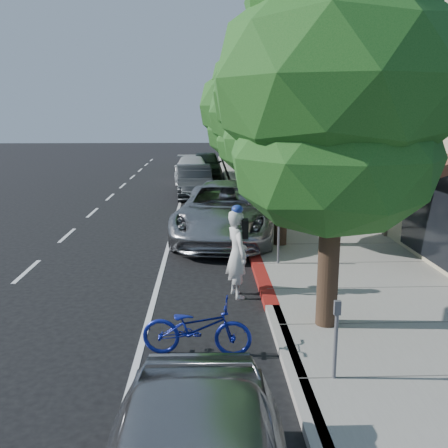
{
  "coord_description": "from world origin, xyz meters",
  "views": [
    {
      "loc": [
        -1.41,
        -10.92,
        4.15
      ],
      "look_at": [
        -0.94,
        1.57,
        1.35
      ],
      "focal_mm": 40.0,
      "sensor_mm": 36.0,
      "label": 1
    }
  ],
  "objects_px": {
    "street_tree_2": "(261,115)",
    "street_tree_4": "(240,109)",
    "silver_suv": "(226,211)",
    "dark_suv_far": "(206,165)",
    "bicycle": "(197,328)",
    "street_tree_5": "(235,114)",
    "cyclist": "(237,254)",
    "street_tree_1": "(284,97)",
    "street_tree_3": "(248,108)",
    "dark_sedan": "(194,181)",
    "white_pickup": "(192,170)",
    "pedestrian": "(310,203)",
    "street_tree_0": "(337,88)"
  },
  "relations": [
    {
      "from": "street_tree_3",
      "to": "dark_suv_far",
      "type": "distance_m",
      "value": 6.92
    },
    {
      "from": "dark_suv_far",
      "to": "cyclist",
      "type": "bearing_deg",
      "value": -88.75
    },
    {
      "from": "street_tree_2",
      "to": "street_tree_5",
      "type": "distance_m",
      "value": 18.0
    },
    {
      "from": "bicycle",
      "to": "street_tree_1",
      "type": "bearing_deg",
      "value": -13.95
    },
    {
      "from": "street_tree_2",
      "to": "dark_sedan",
      "type": "relative_size",
      "value": 1.39
    },
    {
      "from": "street_tree_2",
      "to": "street_tree_1",
      "type": "bearing_deg",
      "value": -90.0
    },
    {
      "from": "bicycle",
      "to": "street_tree_3",
      "type": "bearing_deg",
      "value": -1.58
    },
    {
      "from": "cyclist",
      "to": "silver_suv",
      "type": "xyz_separation_m",
      "value": [
        -0.02,
        5.54,
        -0.08
      ]
    },
    {
      "from": "street_tree_0",
      "to": "cyclist",
      "type": "xyz_separation_m",
      "value": [
        -1.6,
        1.96,
        -3.56
      ]
    },
    {
      "from": "bicycle",
      "to": "dark_suv_far",
      "type": "height_order",
      "value": "dark_suv_far"
    },
    {
      "from": "street_tree_4",
      "to": "white_pickup",
      "type": "height_order",
      "value": "street_tree_4"
    },
    {
      "from": "street_tree_0",
      "to": "silver_suv",
      "type": "height_order",
      "value": "street_tree_0"
    },
    {
      "from": "street_tree_4",
      "to": "street_tree_5",
      "type": "distance_m",
      "value": 6.01
    },
    {
      "from": "dark_sedan",
      "to": "white_pickup",
      "type": "bearing_deg",
      "value": 88.53
    },
    {
      "from": "street_tree_4",
      "to": "cyclist",
      "type": "relative_size",
      "value": 3.51
    },
    {
      "from": "silver_suv",
      "to": "dark_sedan",
      "type": "distance_m",
      "value": 8.42
    },
    {
      "from": "street_tree_0",
      "to": "bicycle",
      "type": "xyz_separation_m",
      "value": [
        -2.48,
        -0.86,
        -4.07
      ]
    },
    {
      "from": "silver_suv",
      "to": "dark_suv_far",
      "type": "relative_size",
      "value": 1.35
    },
    {
      "from": "street_tree_3",
      "to": "bicycle",
      "type": "distance_m",
      "value": 19.42
    },
    {
      "from": "cyclist",
      "to": "white_pickup",
      "type": "relative_size",
      "value": 0.39
    },
    {
      "from": "street_tree_4",
      "to": "bicycle",
      "type": "height_order",
      "value": "street_tree_4"
    },
    {
      "from": "street_tree_2",
      "to": "bicycle",
      "type": "relative_size",
      "value": 3.51
    },
    {
      "from": "bicycle",
      "to": "silver_suv",
      "type": "bearing_deg",
      "value": 0.03
    },
    {
      "from": "dark_sedan",
      "to": "street_tree_4",
      "type": "bearing_deg",
      "value": 66.85
    },
    {
      "from": "street_tree_0",
      "to": "white_pickup",
      "type": "xyz_separation_m",
      "value": [
        -3.1,
        21.45,
        -3.81
      ]
    },
    {
      "from": "white_pickup",
      "to": "street_tree_5",
      "type": "bearing_deg",
      "value": 67.19
    },
    {
      "from": "street_tree_5",
      "to": "dark_suv_far",
      "type": "bearing_deg",
      "value": -109.09
    },
    {
      "from": "street_tree_0",
      "to": "street_tree_5",
      "type": "relative_size",
      "value": 1.09
    },
    {
      "from": "dark_suv_far",
      "to": "dark_sedan",
      "type": "bearing_deg",
      "value": -95.1
    },
    {
      "from": "street_tree_5",
      "to": "bicycle",
      "type": "height_order",
      "value": "street_tree_5"
    },
    {
      "from": "street_tree_3",
      "to": "silver_suv",
      "type": "distance_m",
      "value": 11.17
    },
    {
      "from": "street_tree_0",
      "to": "bicycle",
      "type": "height_order",
      "value": "street_tree_0"
    },
    {
      "from": "silver_suv",
      "to": "bicycle",
      "type": "bearing_deg",
      "value": -88.92
    },
    {
      "from": "street_tree_2",
      "to": "white_pickup",
      "type": "bearing_deg",
      "value": 108.17
    },
    {
      "from": "street_tree_5",
      "to": "silver_suv",
      "type": "height_order",
      "value": "street_tree_5"
    },
    {
      "from": "dark_suv_far",
      "to": "pedestrian",
      "type": "relative_size",
      "value": 2.9
    },
    {
      "from": "street_tree_4",
      "to": "street_tree_0",
      "type": "bearing_deg",
      "value": -90.0
    },
    {
      "from": "white_pickup",
      "to": "pedestrian",
      "type": "height_order",
      "value": "pedestrian"
    },
    {
      "from": "street_tree_1",
      "to": "street_tree_3",
      "type": "distance_m",
      "value": 12.0
    },
    {
      "from": "bicycle",
      "to": "silver_suv",
      "type": "height_order",
      "value": "silver_suv"
    },
    {
      "from": "street_tree_2",
      "to": "street_tree_4",
      "type": "xyz_separation_m",
      "value": [
        0.0,
        12.0,
        0.3
      ]
    },
    {
      "from": "street_tree_2",
      "to": "bicycle",
      "type": "distance_m",
      "value": 13.57
    },
    {
      "from": "silver_suv",
      "to": "pedestrian",
      "type": "relative_size",
      "value": 3.9
    },
    {
      "from": "street_tree_1",
      "to": "dark_suv_far",
      "type": "relative_size",
      "value": 1.49
    },
    {
      "from": "street_tree_3",
      "to": "dark_sedan",
      "type": "bearing_deg",
      "value": -142.81
    },
    {
      "from": "street_tree_5",
      "to": "dark_sedan",
      "type": "relative_size",
      "value": 1.4
    },
    {
      "from": "street_tree_0",
      "to": "street_tree_2",
      "type": "bearing_deg",
      "value": 90.0
    },
    {
      "from": "silver_suv",
      "to": "white_pickup",
      "type": "xyz_separation_m",
      "value": [
        -1.48,
        13.95,
        -0.17
      ]
    },
    {
      "from": "street_tree_1",
      "to": "street_tree_2",
      "type": "bearing_deg",
      "value": 90.0
    },
    {
      "from": "street_tree_3",
      "to": "cyclist",
      "type": "relative_size",
      "value": 3.66
    }
  ]
}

